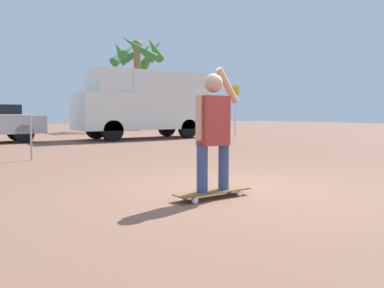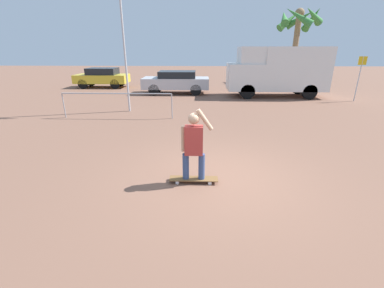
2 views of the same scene
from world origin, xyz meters
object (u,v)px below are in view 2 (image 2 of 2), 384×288
camper_van (278,70)px  palm_tree_near_van (299,23)px  skateboard (194,179)px  parked_car_yellow (102,77)px  person_skateboarder (194,143)px  street_sign (360,73)px  flagpole (124,19)px  parked_car_silver (176,81)px

camper_van → palm_tree_near_van: bearing=65.6°
skateboard → camper_van: 12.24m
parked_car_yellow → palm_tree_near_van: 16.63m
person_skateboarder → street_sign: bearing=47.6°
palm_tree_near_van → flagpole: 16.51m
person_skateboarder → camper_van: camper_van is taller
flagpole → street_sign: (12.00, 2.83, -2.42)m
camper_van → flagpole: size_ratio=0.84×
skateboard → person_skateboarder: (-0.00, -0.00, 0.86)m
flagpole → camper_van: bearing=28.3°
parked_car_silver → flagpole: bearing=-107.9°
palm_tree_near_van → flagpole: bearing=-133.9°
skateboard → street_sign: size_ratio=0.45×
parked_car_silver → parked_car_yellow: parked_car_yellow is taller
flagpole → skateboard: bearing=-65.3°
skateboard → street_sign: street_sign is taller
person_skateboarder → flagpole: bearing=114.7°
skateboard → parked_car_silver: parked_car_silver is taller
parked_car_silver → parked_car_yellow: (-5.88, 2.66, -0.01)m
person_skateboarder → parked_car_yellow: size_ratio=0.41×
skateboard → parked_car_yellow: size_ratio=0.28×
camper_van → skateboard: bearing=-113.4°
parked_car_yellow → flagpole: (4.20, -7.87, 3.20)m
skateboard → parked_car_silver: 12.17m
palm_tree_near_van → parked_car_silver: bearing=-145.6°
person_skateboarder → parked_car_silver: size_ratio=0.37×
parked_car_yellow → flagpole: 9.47m
flagpole → street_sign: 12.57m
person_skateboarder → camper_van: bearing=66.6°
camper_van → street_sign: camper_van is taller
person_skateboarder → street_sign: street_sign is taller
skateboard → parked_car_silver: size_ratio=0.25×
street_sign → palm_tree_near_van: bearing=93.7°
camper_van → parked_car_yellow: 12.71m
skateboard → palm_tree_near_van: bearing=66.2°
skateboard → parked_car_yellow: 16.47m
person_skateboarder → camper_van: (4.82, 11.15, 0.66)m
parked_car_yellow → flagpole: size_ratio=0.56×
parked_car_yellow → street_sign: bearing=-17.3°
parked_car_silver → parked_car_yellow: 6.45m
parked_car_silver → street_sign: size_ratio=1.78×
skateboard → palm_tree_near_van: palm_tree_near_van is taller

